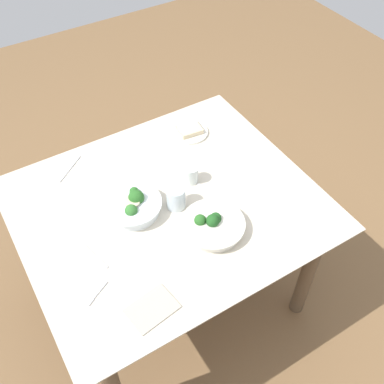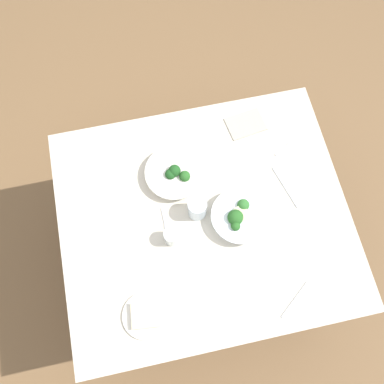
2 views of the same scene
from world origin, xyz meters
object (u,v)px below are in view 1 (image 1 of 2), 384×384
object	(u,v)px
broccoli_bowl_near	(213,225)
fork_by_far_bowl	(204,191)
table_knife_right	(70,169)
fork_by_near_bowl	(97,294)
bread_side_plate	(189,131)
table_knife_left	(90,252)
broccoli_bowl_far	(133,206)
water_glass_side	(176,197)
water_glass_center	(191,174)
napkin_folded_upper	(152,309)

from	to	relation	value
broccoli_bowl_near	fork_by_far_bowl	bearing A→B (deg)	66.64
table_knife_right	fork_by_near_bowl	bearing A→B (deg)	-141.18
broccoli_bowl_near	fork_by_near_bowl	xyz separation A→B (m)	(-0.52, -0.03, -0.03)
bread_side_plate	table_knife_right	xyz separation A→B (m)	(-0.60, 0.07, -0.01)
table_knife_left	table_knife_right	size ratio (longest dim) A/B	1.19
table_knife_left	broccoli_bowl_far	bearing A→B (deg)	98.13
water_glass_side	table_knife_left	world-z (taller)	water_glass_side
fork_by_near_bowl	table_knife_right	size ratio (longest dim) A/B	0.57
fork_by_far_bowl	water_glass_side	bearing A→B (deg)	92.66
broccoli_bowl_far	water_glass_side	distance (m)	0.18
water_glass_center	fork_by_far_bowl	bearing A→B (deg)	-78.64
broccoli_bowl_far	broccoli_bowl_near	distance (m)	0.34
fork_by_far_bowl	napkin_folded_upper	xyz separation A→B (m)	(-0.46, -0.38, 0.00)
water_glass_center	napkin_folded_upper	world-z (taller)	water_glass_center
broccoli_bowl_far	fork_by_far_bowl	world-z (taller)	broccoli_bowl_far
broccoli_bowl_far	table_knife_right	world-z (taller)	broccoli_bowl_far
broccoli_bowl_near	water_glass_center	distance (m)	0.29
water_glass_side	napkin_folded_upper	xyz separation A→B (m)	(-0.31, -0.37, -0.05)
napkin_folded_upper	broccoli_bowl_far	bearing A→B (deg)	71.63
table_knife_left	table_knife_right	bearing A→B (deg)	153.57
fork_by_far_bowl	napkin_folded_upper	distance (m)	0.60
water_glass_side	table_knife_right	world-z (taller)	water_glass_side
water_glass_center	table_knife_left	distance (m)	0.55
fork_by_near_bowl	table_knife_left	bearing A→B (deg)	-134.31
broccoli_bowl_far	table_knife_left	size ratio (longest dim) A/B	1.14
table_knife_right	table_knife_left	bearing A→B (deg)	-139.95
water_glass_side	table_knife_right	bearing A→B (deg)	124.47
water_glass_center	fork_by_near_bowl	size ratio (longest dim) A/B	0.80
broccoli_bowl_far	bread_side_plate	xyz separation A→B (m)	(0.46, 0.31, -0.02)
bread_side_plate	water_glass_side	size ratio (longest dim) A/B	1.77
broccoli_bowl_far	table_knife_left	distance (m)	0.26
table_knife_right	broccoli_bowl_far	bearing A→B (deg)	-108.01
broccoli_bowl_far	water_glass_center	distance (m)	0.30
bread_side_plate	table_knife_right	size ratio (longest dim) A/B	1.03
bread_side_plate	table_knife_right	world-z (taller)	bread_side_plate
broccoli_bowl_near	table_knife_left	world-z (taller)	broccoli_bowl_near
bread_side_plate	napkin_folded_upper	distance (m)	0.97
fork_by_far_bowl	fork_by_near_bowl	bearing A→B (deg)	109.59
fork_by_far_bowl	napkin_folded_upper	world-z (taller)	napkin_folded_upper
fork_by_far_bowl	napkin_folded_upper	bearing A→B (deg)	128.75
broccoli_bowl_near	table_knife_right	size ratio (longest dim) A/B	1.44
fork_by_far_bowl	broccoli_bowl_near	bearing A→B (deg)	155.61
water_glass_side	fork_by_far_bowl	world-z (taller)	water_glass_side
napkin_folded_upper	table_knife_left	bearing A→B (deg)	104.95
water_glass_side	table_knife_left	distance (m)	0.41
table_knife_left	water_glass_center	bearing A→B (deg)	88.58
fork_by_near_bowl	table_knife_left	xyz separation A→B (m)	(0.05, 0.19, -0.00)
bread_side_plate	water_glass_side	xyz separation A→B (m)	(-0.29, -0.38, 0.04)
broccoli_bowl_far	napkin_folded_upper	world-z (taller)	broccoli_bowl_far
water_glass_center	table_knife_right	distance (m)	0.56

